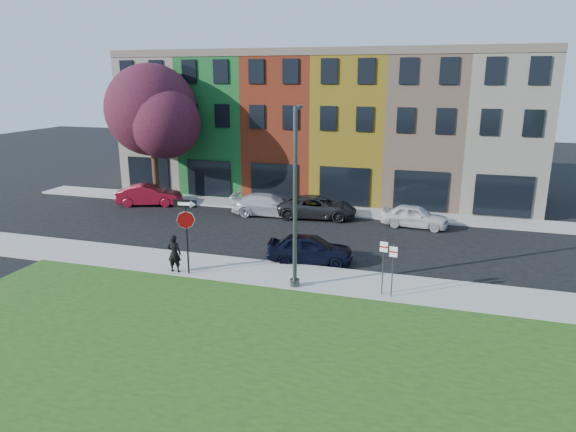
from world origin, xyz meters
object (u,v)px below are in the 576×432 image
(stop_sign, at_px, (186,222))
(street_lamp, at_px, (295,198))
(sedan_near, at_px, (310,248))
(man, at_px, (174,253))

(stop_sign, relative_size, street_lamp, 0.46)
(sedan_near, height_order, street_lamp, street_lamp)
(sedan_near, bearing_deg, stop_sign, 117.46)
(man, xyz_separation_m, street_lamp, (5.60, 0.22, 2.89))
(stop_sign, height_order, man, stop_sign)
(man, bearing_deg, sedan_near, -153.68)
(man, distance_m, sedan_near, 6.37)
(stop_sign, xyz_separation_m, man, (-0.68, 0.02, -1.54))
(stop_sign, distance_m, sedan_near, 6.08)
(stop_sign, height_order, sedan_near, stop_sign)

